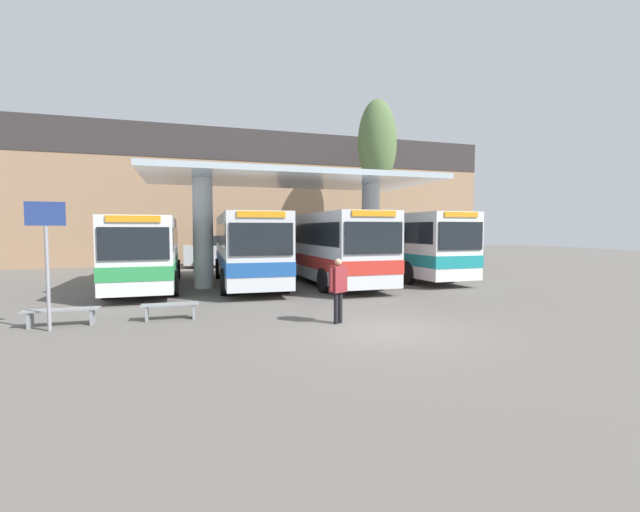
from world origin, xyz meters
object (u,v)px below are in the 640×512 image
Objects in this scene: waiting_bench_mid_platform at (62,313)px; parked_car_street at (219,252)px; transit_bus_center_bay at (247,246)px; transit_bus_right_bay at (326,245)px; poplar_tree_behind_left at (377,145)px; transit_bus_far_right_bay at (392,242)px; info_sign_platform at (46,240)px; waiting_bench_near_pillar at (170,308)px; pedestrian_waiting at (338,284)px; transit_bus_left_bay at (147,249)px.

waiting_bench_mid_platform is 18.14m from parked_car_street.
transit_bus_right_bay reaches higher than transit_bus_center_bay.
poplar_tree_behind_left is (6.58, 8.30, 6.80)m from transit_bus_right_bay.
parked_car_street is (-8.90, 8.46, -0.83)m from transit_bus_far_right_bay.
info_sign_platform is at bearing 31.49° from transit_bus_far_right_bay.
waiting_bench_near_pillar is 0.48× the size of info_sign_platform.
info_sign_platform is (-14.45, -9.38, 0.44)m from transit_bus_far_right_bay.
waiting_bench_near_pillar is at bearing 35.91° from transit_bus_far_right_bay.
transit_bus_center_bay is 10.05m from parked_car_street.
pedestrian_waiting is at bearing -23.75° from waiting_bench_near_pillar.
transit_bus_right_bay is at bearing -65.45° from parked_car_street.
transit_bus_far_right_bay is (8.34, 1.54, 0.06)m from transit_bus_center_bay.
transit_bus_left_bay is 3.23× the size of info_sign_platform.
waiting_bench_near_pillar is 22.13m from poplar_tree_behind_left.
pedestrian_waiting is (5.60, -9.77, -0.63)m from transit_bus_left_bay.
waiting_bench_mid_platform is 2.05m from info_sign_platform.
waiting_bench_near_pillar is at bearing -97.38° from parked_car_street.
transit_bus_left_bay is at bearing -110.72° from parked_car_street.
transit_bus_left_bay is at bearing 78.44° from info_sign_platform.
pedestrian_waiting is at bearing -118.12° from poplar_tree_behind_left.
poplar_tree_behind_left is at bearing 43.08° from waiting_bench_mid_platform.
waiting_bench_near_pillar is 0.34× the size of parked_car_street.
waiting_bench_near_pillar is at bearing 10.67° from info_sign_platform.
transit_bus_far_right_bay is 6.86× the size of pedestrian_waiting.
transit_bus_center_bay is at bearing 52.09° from info_sign_platform.
parked_car_street is (5.40, 17.30, 0.70)m from waiting_bench_mid_platform.
transit_bus_center_bay reaches higher than waiting_bench_near_pillar.
pedestrian_waiting is at bearing -83.44° from parked_car_street.
transit_bus_left_bay reaches higher than pedestrian_waiting.
transit_bus_far_right_bay is at bearing -42.24° from parked_car_street.
transit_bus_far_right_bay is 12.31m from parked_car_street.
waiting_bench_near_pillar is (-7.06, -7.02, -1.51)m from transit_bus_right_bay.
transit_bus_right_bay is 4.84m from transit_bus_far_right_bay.
transit_bus_far_right_bay is 16.88m from waiting_bench_mid_platform.
poplar_tree_behind_left reaches higher than info_sign_platform.
transit_bus_far_right_bay reaches higher than pedestrian_waiting.
transit_bus_right_bay is at bearing 20.50° from transit_bus_far_right_bay.
transit_bus_right_bay is 6.05× the size of pedestrian_waiting.
waiting_bench_near_pillar is 0.13× the size of poplar_tree_behind_left.
transit_bus_far_right_bay reaches higher than parked_car_street.
transit_bus_left_bay is at bearing -6.32° from transit_bus_right_bay.
poplar_tree_behind_left reaches higher than transit_bus_right_bay.
transit_bus_left_bay is 5.76× the size of waiting_bench_mid_platform.
info_sign_platform reaches higher than transit_bus_center_bay.
waiting_bench_mid_platform is at bearing -136.92° from poplar_tree_behind_left.
info_sign_platform is at bearing -105.04° from waiting_bench_mid_platform.
transit_bus_right_bay reaches higher than waiting_bench_mid_platform.
transit_bus_center_bay reaches higher than pedestrian_waiting.
waiting_bench_near_pillar is (1.19, -7.83, -1.39)m from transit_bus_left_bay.
pedestrian_waiting is at bearing 119.82° from transit_bus_left_bay.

